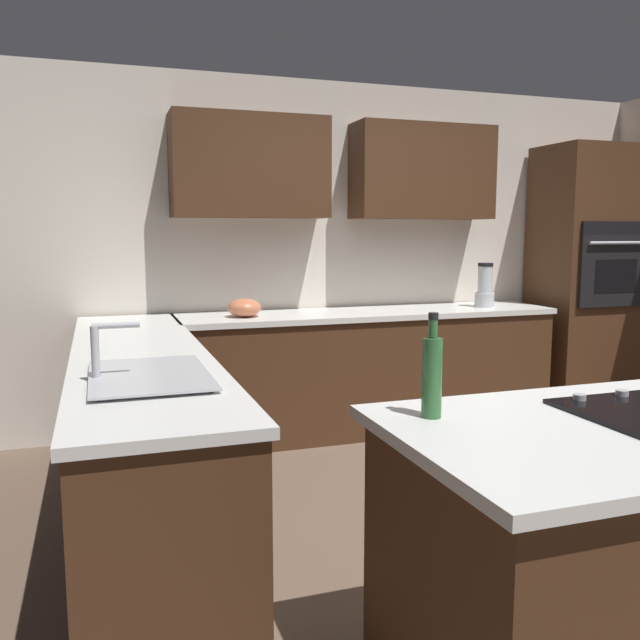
# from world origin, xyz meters

# --- Properties ---
(ground_plane) EXTENTS (14.00, 14.00, 0.00)m
(ground_plane) POSITION_xyz_m (0.00, 0.00, 0.00)
(ground_plane) COLOR brown
(wall_back) EXTENTS (6.00, 0.44, 2.60)m
(wall_back) POSITION_xyz_m (0.07, -2.04, 1.46)
(wall_back) COLOR silver
(wall_back) RESTS_ON ground
(lower_cabinets_back) EXTENTS (2.80, 0.60, 0.86)m
(lower_cabinets_back) POSITION_xyz_m (0.10, -1.72, 0.43)
(lower_cabinets_back) COLOR #472B19
(lower_cabinets_back) RESTS_ON ground
(countertop_back) EXTENTS (2.84, 0.64, 0.04)m
(countertop_back) POSITION_xyz_m (0.10, -1.72, 0.88)
(countertop_back) COLOR silver
(countertop_back) RESTS_ON lower_cabinets_back
(lower_cabinets_side) EXTENTS (0.60, 2.90, 0.86)m
(lower_cabinets_side) POSITION_xyz_m (1.82, -0.55, 0.43)
(lower_cabinets_side) COLOR #472B19
(lower_cabinets_side) RESTS_ON ground
(countertop_side) EXTENTS (0.64, 2.94, 0.04)m
(countertop_side) POSITION_xyz_m (1.82, -0.55, 0.88)
(countertop_side) COLOR silver
(countertop_side) RESTS_ON lower_cabinets_side
(wall_oven) EXTENTS (0.80, 0.66, 2.17)m
(wall_oven) POSITION_xyz_m (-1.85, -1.72, 1.09)
(wall_oven) COLOR #472B19
(wall_oven) RESTS_ON ground
(sink_unit) EXTENTS (0.46, 0.70, 0.23)m
(sink_unit) POSITION_xyz_m (1.83, 0.11, 0.92)
(sink_unit) COLOR #515456
(sink_unit) RESTS_ON countertop_side
(blender) EXTENTS (0.15, 0.15, 0.34)m
(blender) POSITION_xyz_m (-0.85, -1.67, 1.05)
(blender) COLOR silver
(blender) RESTS_ON countertop_back
(mixing_bowl) EXTENTS (0.23, 0.23, 0.13)m
(mixing_bowl) POSITION_xyz_m (1.05, -1.67, 0.96)
(mixing_bowl) COLOR #CC724C
(mixing_bowl) RESTS_ON countertop_back
(oil_bottle) EXTENTS (0.06, 0.06, 0.33)m
(oil_bottle) POSITION_xyz_m (1.02, 0.97, 1.04)
(oil_bottle) COLOR #336B38
(oil_bottle) RESTS_ON island_top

